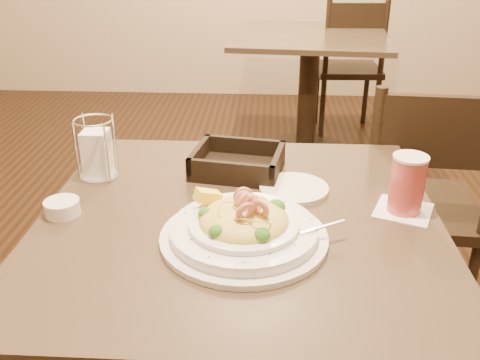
# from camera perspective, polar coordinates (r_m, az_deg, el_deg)

# --- Properties ---
(main_table) EXTENTS (0.90, 0.90, 0.76)m
(main_table) POSITION_cam_1_polar(r_m,az_deg,el_deg) (1.34, -0.05, -12.77)
(main_table) COLOR black
(main_table) RESTS_ON ground
(background_table) EXTENTS (0.97, 0.97, 0.76)m
(background_table) POSITION_cam_1_polar(r_m,az_deg,el_deg) (3.37, 7.36, 11.16)
(background_table) COLOR black
(background_table) RESTS_ON ground
(dining_chair_near) EXTENTS (0.45, 0.45, 0.93)m
(dining_chair_near) POSITION_cam_1_polar(r_m,az_deg,el_deg) (1.92, 18.43, -2.28)
(dining_chair_near) COLOR black
(dining_chair_near) RESTS_ON ground
(dining_chair_far) EXTENTS (0.43, 0.43, 0.93)m
(dining_chair_far) POSITION_cam_1_polar(r_m,az_deg,el_deg) (3.75, 11.60, 12.00)
(dining_chair_far) COLOR black
(dining_chair_far) RESTS_ON ground
(pasta_bowl) EXTENTS (0.38, 0.35, 0.11)m
(pasta_bowl) POSITION_cam_1_polar(r_m,az_deg,el_deg) (1.10, 0.41, -5.01)
(pasta_bowl) COLOR white
(pasta_bowl) RESTS_ON main_table
(drink_glass) EXTENTS (0.16, 0.16, 0.14)m
(drink_glass) POSITION_cam_1_polar(r_m,az_deg,el_deg) (1.25, 17.40, -0.46)
(drink_glass) COLOR white
(drink_glass) RESTS_ON main_table
(bread_basket) EXTENTS (0.25, 0.22, 0.06)m
(bread_basket) POSITION_cam_1_polar(r_m,az_deg,el_deg) (1.41, -0.25, 1.72)
(bread_basket) COLOR black
(bread_basket) RESTS_ON main_table
(napkin_caddy) EXTENTS (0.10, 0.10, 0.16)m
(napkin_caddy) POSITION_cam_1_polar(r_m,az_deg,el_deg) (1.41, -15.01, 2.88)
(napkin_caddy) COLOR silver
(napkin_caddy) RESTS_ON main_table
(side_plate) EXTENTS (0.19, 0.19, 0.01)m
(side_plate) POSITION_cam_1_polar(r_m,az_deg,el_deg) (1.33, 5.77, -0.90)
(side_plate) COLOR white
(side_plate) RESTS_ON main_table
(butter_ramekin) EXTENTS (0.10, 0.10, 0.03)m
(butter_ramekin) POSITION_cam_1_polar(r_m,az_deg,el_deg) (1.27, -18.43, -2.81)
(butter_ramekin) COLOR white
(butter_ramekin) RESTS_ON main_table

